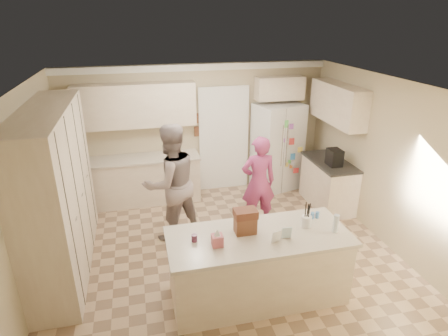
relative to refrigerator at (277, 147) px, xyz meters
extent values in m
cube|color=tan|center=(-1.64, -2.03, -0.91)|extent=(5.20, 4.60, 0.02)
cube|color=white|center=(-1.64, -2.03, 1.71)|extent=(5.20, 4.60, 0.02)
cube|color=#C3B38D|center=(-1.64, 0.28, 0.40)|extent=(5.20, 0.02, 2.60)
cube|color=#C3B38D|center=(-1.64, -4.34, 0.40)|extent=(5.20, 0.02, 2.60)
cube|color=#C3B38D|center=(-4.25, -2.03, 0.40)|extent=(0.02, 4.60, 2.60)
cube|color=#C3B38D|center=(0.97, -2.03, 0.40)|extent=(0.02, 4.60, 2.60)
cube|color=white|center=(-1.64, 0.23, 1.63)|extent=(5.20, 0.08, 0.12)
cube|color=beige|center=(-3.94, -1.83, 0.28)|extent=(0.60, 2.60, 2.35)
cube|color=beige|center=(-2.79, -0.03, -0.46)|extent=(2.20, 0.60, 0.88)
cube|color=beige|center=(-2.79, -0.04, 0.00)|extent=(2.24, 0.63, 0.04)
cube|color=beige|center=(-2.79, 0.09, 1.00)|extent=(2.20, 0.35, 0.80)
cube|color=black|center=(-1.09, 0.25, 0.15)|extent=(0.90, 0.06, 2.10)
cube|color=white|center=(-1.09, 0.21, 0.15)|extent=(1.02, 0.03, 2.22)
cube|color=brown|center=(-1.62, 0.24, 0.65)|extent=(0.15, 0.02, 0.20)
cube|color=brown|center=(-1.62, 0.24, 0.38)|extent=(0.15, 0.02, 0.20)
cube|color=white|center=(0.00, 0.00, 0.00)|extent=(1.05, 0.91, 1.80)
cube|color=gray|center=(0.00, -0.35, 0.00)|extent=(0.02, 0.02, 1.78)
cube|color=black|center=(-0.22, -0.36, 0.25)|extent=(0.22, 0.03, 0.35)
cylinder|color=silver|center=(-0.05, -0.37, 0.15)|extent=(0.02, 0.02, 0.85)
cylinder|color=silver|center=(0.05, -0.37, 0.15)|extent=(0.02, 0.02, 0.85)
cube|color=beige|center=(0.01, 0.09, 1.20)|extent=(0.95, 0.35, 0.45)
cube|color=beige|center=(0.66, -1.03, -0.46)|extent=(0.60, 1.20, 0.88)
cube|color=#2D2B28|center=(0.65, -1.03, 0.00)|extent=(0.63, 1.24, 0.04)
cube|color=beige|center=(0.79, -0.83, 1.05)|extent=(0.35, 1.50, 0.70)
cube|color=black|center=(0.61, -1.23, 0.17)|extent=(0.22, 0.28, 0.30)
cube|color=beige|center=(-1.44, -3.13, -0.46)|extent=(2.20, 0.90, 0.88)
cube|color=beige|center=(-1.44, -3.13, 0.00)|extent=(2.28, 0.96, 0.05)
cylinder|color=white|center=(-0.79, -3.08, 0.10)|extent=(0.13, 0.13, 0.15)
cube|color=#C45E6B|center=(-1.99, -3.23, 0.10)|extent=(0.13, 0.13, 0.14)
cone|color=white|center=(-1.99, -3.23, 0.20)|extent=(0.08, 0.08, 0.08)
cube|color=brown|center=(-1.59, -3.03, 0.14)|extent=(0.26, 0.18, 0.22)
cube|color=#592D1E|center=(-1.59, -3.03, 0.30)|extent=(0.28, 0.20, 0.10)
cylinder|color=#59263F|center=(-2.24, -3.08, 0.07)|extent=(0.07, 0.07, 0.09)
cube|color=white|center=(-1.29, -3.33, 0.11)|extent=(0.12, 0.06, 0.16)
cube|color=silver|center=(-1.14, -3.28, 0.11)|extent=(0.12, 0.05, 0.16)
cylinder|color=silver|center=(-0.49, -3.28, 0.14)|extent=(0.07, 0.07, 0.24)
cylinder|color=#4679B8|center=(-0.62, -2.91, 0.07)|extent=(0.05, 0.05, 0.09)
cylinder|color=#4679B8|center=(-0.55, -2.91, 0.07)|extent=(0.05, 0.05, 0.09)
imported|color=gray|center=(-2.35, -1.44, 0.07)|extent=(1.15, 1.03, 1.94)
imported|color=#A13C7A|center=(-0.87, -1.42, -0.08)|extent=(0.61, 0.41, 1.63)
camera|label=1|loc=(-2.78, -6.88, 2.56)|focal=30.00mm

